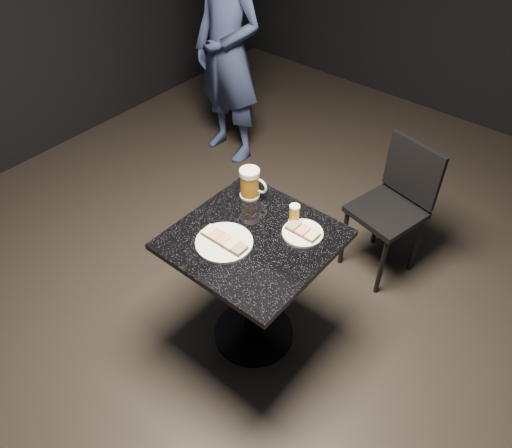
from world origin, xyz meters
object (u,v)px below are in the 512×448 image
(table, at_px, (253,273))
(beer_mug, at_px, (250,183))
(beer_tumbler, at_px, (294,214))
(chair, at_px, (395,202))
(plate_large, at_px, (224,243))
(patron, at_px, (228,52))
(plate_small, at_px, (303,233))

(table, relative_size, beer_mug, 4.75)
(beer_tumbler, xyz_separation_m, chair, (0.19, 0.75, -0.30))
(beer_tumbler, distance_m, chair, 0.83)
(table, bearing_deg, beer_tumbler, 69.24)
(plate_large, bearing_deg, table, 56.70)
(patron, xyz_separation_m, chair, (1.59, -0.34, -0.34))
(table, height_order, chair, chair)
(plate_small, bearing_deg, plate_large, -130.70)
(plate_large, relative_size, chair, 0.31)
(patron, bearing_deg, plate_large, -44.28)
(patron, distance_m, beer_mug, 1.54)
(patron, distance_m, table, 1.88)
(patron, distance_m, chair, 1.66)
(plate_large, bearing_deg, beer_mug, 111.07)
(patron, xyz_separation_m, beer_tumbler, (1.40, -1.09, -0.04))
(table, height_order, beer_mug, beer_mug)
(patron, xyz_separation_m, beer_mug, (1.11, -1.07, -0.01))
(patron, relative_size, chair, 1.97)
(plate_large, height_order, beer_mug, beer_mug)
(plate_large, relative_size, plate_small, 1.38)
(plate_large, height_order, plate_small, same)
(patron, height_order, table, patron)
(table, relative_size, chair, 0.88)
(plate_large, distance_m, patron, 1.88)
(plate_small, bearing_deg, beer_mug, 170.16)
(plate_small, relative_size, table, 0.25)
(plate_large, bearing_deg, plate_small, 49.30)
(plate_small, relative_size, chair, 0.22)
(plate_large, xyz_separation_m, patron, (-1.24, 1.41, 0.08))
(plate_small, bearing_deg, patron, 142.60)
(beer_mug, distance_m, chair, 0.93)
(plate_small, distance_m, beer_tumbler, 0.10)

